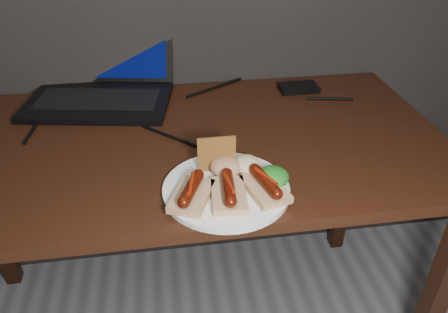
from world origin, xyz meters
TOP-DOWN VIEW (x-y plane):
  - desk at (0.00, 1.38)m, footprint 1.40×0.70m
  - laptop at (-0.20, 1.68)m, footprint 0.46×0.41m
  - hard_drive at (0.40, 1.63)m, footprint 0.12×0.08m
  - desk_cables at (0.03, 1.54)m, footprint 0.93×0.41m
  - plate at (0.10, 1.15)m, footprint 0.33×0.33m
  - bread_sausage_left at (0.02, 1.12)m, footprint 0.11×0.13m
  - bread_sausage_center at (0.09, 1.11)m, footprint 0.08×0.12m
  - bread_sausage_right at (0.17, 1.12)m, footprint 0.10×0.13m
  - crispbread at (0.08, 1.21)m, footprint 0.09×0.01m
  - salad_greens at (0.20, 1.14)m, footprint 0.07×0.07m
  - salsa_mound at (0.10, 1.20)m, footprint 0.07×0.07m
  - coleslaw_mound at (0.15, 1.20)m, footprint 0.06×0.06m

SIDE VIEW (x-z plane):
  - desk at x=0.00m, z-range 0.29..1.04m
  - desk_cables at x=0.03m, z-range 0.75..0.76m
  - plate at x=0.10m, z-range 0.75..0.76m
  - hard_drive at x=0.40m, z-range 0.75..0.77m
  - bread_sausage_left at x=0.02m, z-range 0.76..0.80m
  - bread_sausage_center at x=0.09m, z-range 0.76..0.80m
  - bread_sausage_right at x=0.17m, z-range 0.76..0.80m
  - coleslaw_mound at x=0.15m, z-range 0.76..0.80m
  - salad_greens at x=0.20m, z-range 0.76..0.80m
  - salsa_mound at x=0.10m, z-range 0.76..0.80m
  - laptop at x=-0.20m, z-range 0.68..0.93m
  - crispbread at x=0.08m, z-range 0.76..0.85m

